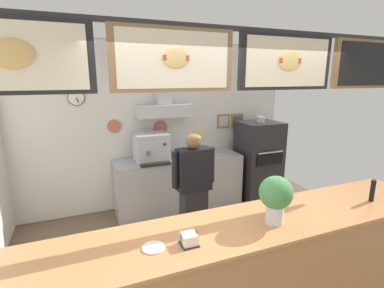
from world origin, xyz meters
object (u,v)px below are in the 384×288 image
potted_oregano (169,153)px  condiment_plate (153,248)px  pizza_oven (258,160)px  basil_vase (276,197)px  potted_rosemary (198,148)px  espresso_machine (151,148)px  napkin_holder (189,240)px  pepper_grinder (373,189)px  shop_worker (194,191)px

potted_oregano → condiment_plate: potted_oregano is taller
pizza_oven → basil_vase: pizza_oven is taller
potted_rosemary → basil_vase: 2.58m
pizza_oven → potted_rosemary: (-1.19, 0.09, 0.32)m
espresso_machine → napkin_holder: bearing=-97.8°
espresso_machine → pepper_grinder: size_ratio=2.12×
espresso_machine → pepper_grinder: (1.66, -2.55, -0.00)m
shop_worker → potted_rosemary: size_ratio=6.80×
napkin_holder → condiment_plate: bearing=168.3°
espresso_machine → potted_oregano: espresso_machine is taller
napkin_holder → pepper_grinder: (2.01, 0.03, 0.09)m
shop_worker → potted_oregano: bearing=-96.9°
shop_worker → potted_oregano: 1.30m
potted_rosemary → pepper_grinder: bearing=-71.9°
potted_rosemary → pepper_grinder: pepper_grinder is taller
shop_worker → basil_vase: size_ratio=3.72×
espresso_machine → basil_vase: 2.59m
potted_oregano → pepper_grinder: pepper_grinder is taller
pizza_oven → condiment_plate: pizza_oven is taller
pizza_oven → potted_oregano: size_ratio=9.23×
pizza_oven → condiment_plate: (-2.63, -2.43, 0.29)m
espresso_machine → potted_oregano: (0.31, 0.04, -0.13)m
basil_vase → potted_oregano: bearing=93.1°
potted_rosemary → condiment_plate: size_ratio=1.37×
pizza_oven → pepper_grinder: size_ratio=5.98×
pizza_oven → pepper_grinder: (-0.35, -2.45, 0.41)m
potted_oregano → napkin_holder: size_ratio=1.23×
shop_worker → espresso_machine: shop_worker is taller
potted_rosemary → pizza_oven: bearing=-4.5°
pizza_oven → shop_worker: (-1.78, -1.15, 0.12)m
pizza_oven → napkin_holder: (-2.37, -2.48, 0.33)m
pizza_oven → shop_worker: 2.13m
shop_worker → napkin_holder: size_ratio=11.55×
pizza_oven → potted_rosemary: pizza_oven is taller
shop_worker → condiment_plate: shop_worker is taller
basil_vase → pizza_oven: bearing=57.5°
potted_oregano → basil_vase: bearing=-86.9°
pizza_oven → potted_oregano: (-1.70, 0.13, 0.28)m
potted_oregano → pizza_oven: bearing=-4.5°
shop_worker → pepper_grinder: bearing=134.4°
espresso_machine → potted_rosemary: espresso_machine is taller
espresso_machine → basil_vase: (0.45, -2.55, 0.11)m
espresso_machine → condiment_plate: espresso_machine is taller
shop_worker → espresso_machine: 1.31m
potted_rosemary → condiment_plate: potted_rosemary is taller
pizza_oven → potted_rosemary: 1.23m
pizza_oven → basil_vase: bearing=-122.5°
potted_rosemary → potted_oregano: size_ratio=1.38×
shop_worker → potted_oregano: (0.08, 1.29, 0.17)m
condiment_plate → napkin_holder: bearing=-11.7°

